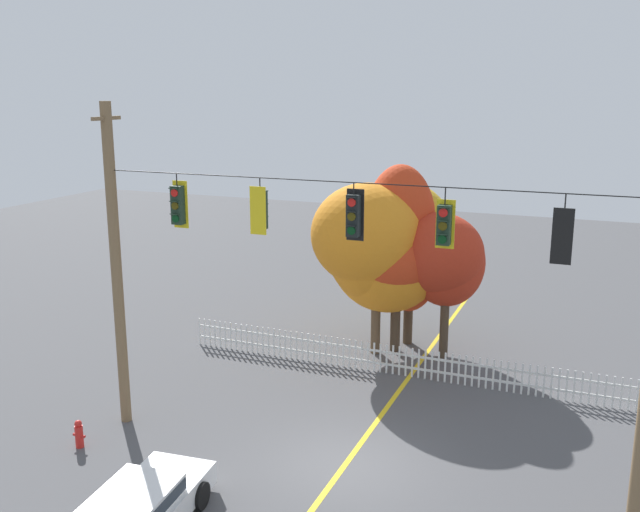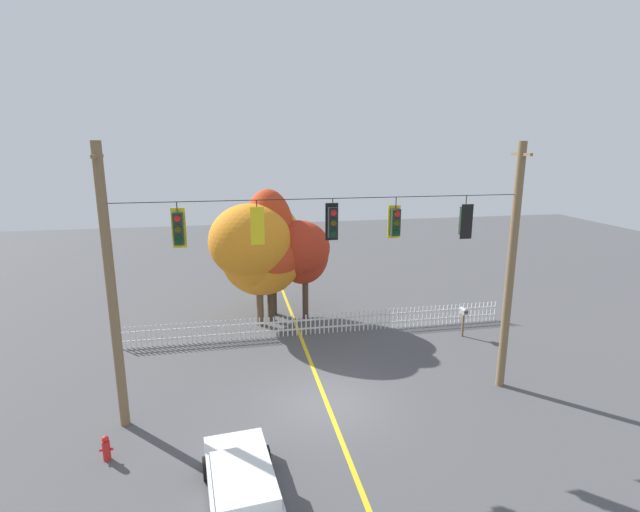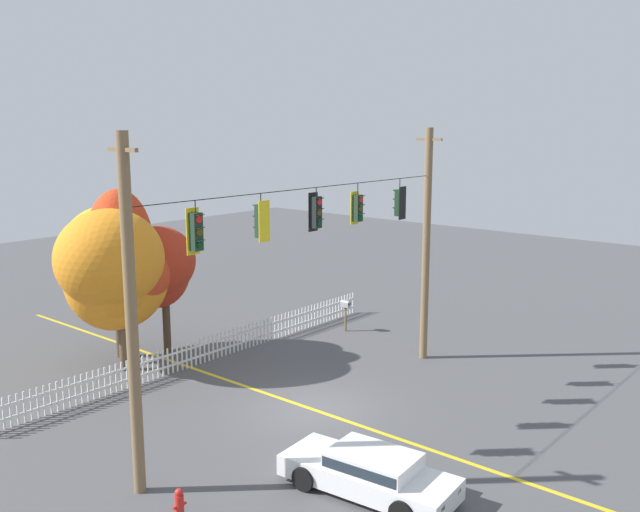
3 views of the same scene
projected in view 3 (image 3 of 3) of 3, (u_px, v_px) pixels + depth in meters
The scene contains 16 objects.
ground at pixel (313, 409), 23.14m from camera, with size 80.00×80.00×0.00m, color #4C4C4F.
lane_centerline_stripe at pixel (313, 409), 23.14m from camera, with size 0.16×36.00×0.01m, color gold.
signal_support_span at pixel (313, 272), 22.27m from camera, with size 13.95×1.10×9.16m.
traffic_signal_northbound_secondary at pixel (196, 232), 18.40m from camera, with size 0.43×0.38×1.46m.
traffic_signal_northbound_primary at pixel (261, 221), 20.19m from camera, with size 0.43×0.38×1.40m.
traffic_signal_eastbound_side at pixel (316, 212), 22.05m from camera, with size 0.43×0.38×1.40m.
traffic_signal_westbound_side at pixel (357, 208), 23.68m from camera, with size 0.43×0.38×1.41m.
traffic_signal_southbound_primary at pixel (400, 203), 25.59m from camera, with size 0.43×0.38×1.49m.
white_picket_fence at pixel (211, 348), 27.85m from camera, with size 18.65×0.06×1.03m.
autumn_maple_near_fence at pixel (114, 269), 26.15m from camera, with size 4.71×4.09×6.26m.
autumn_maple_mid at pixel (122, 264), 27.06m from camera, with size 3.83×3.66×6.88m.
autumn_oak_far_east at pixel (112, 261), 27.66m from camera, with size 4.09×3.60×6.17m.
autumn_maple_far_west at pixel (158, 265), 28.24m from camera, with size 3.25×2.91×5.29m.
parked_car at pixel (370, 471), 17.80m from camera, with size 2.20×4.74×1.15m.
fire_hydrant at pixel (179, 504), 16.68m from camera, with size 0.38×0.22×0.79m.
roadside_mailbox at pixel (346, 306), 31.65m from camera, with size 0.25×0.44×1.44m.
Camera 3 is at (-16.49, -14.22, 9.33)m, focal length 39.27 mm.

